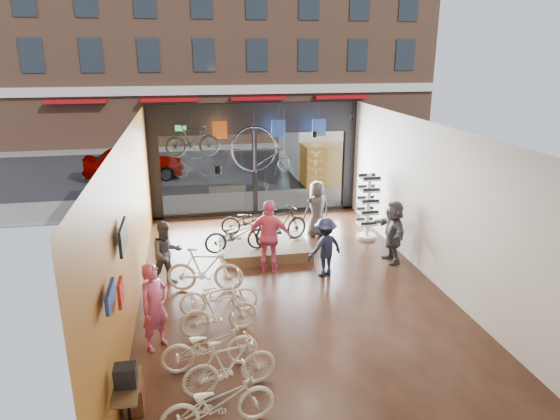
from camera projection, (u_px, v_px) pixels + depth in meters
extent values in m
cube|color=black|center=(291.00, 290.00, 11.84)|extent=(7.00, 12.00, 0.04)
cube|color=black|center=(292.00, 128.00, 10.68)|extent=(7.00, 12.00, 0.04)
cube|color=olive|center=(130.00, 223.00, 10.63)|extent=(0.04, 12.00, 3.80)
cube|color=beige|center=(436.00, 205.00, 11.88)|extent=(0.04, 12.00, 3.80)
cube|color=beige|center=(402.00, 376.00, 5.62)|extent=(7.00, 0.04, 3.80)
cube|color=#198C26|center=(181.00, 128.00, 15.99)|extent=(0.35, 0.06, 0.18)
cube|color=black|center=(231.00, 161.00, 25.88)|extent=(30.00, 18.00, 0.02)
cube|color=slate|center=(251.00, 202.00, 18.56)|extent=(30.00, 2.40, 0.12)
cube|color=slate|center=(225.00, 146.00, 29.60)|extent=(30.00, 2.00, 0.12)
cube|color=brown|center=(218.00, 23.00, 29.84)|extent=(26.00, 5.00, 14.00)
imported|color=gray|center=(134.00, 162.00, 22.04)|extent=(4.27, 1.72, 1.46)
imported|color=beige|center=(218.00, 402.00, 7.34)|extent=(1.83, 0.89, 0.92)
imported|color=beige|center=(230.00, 365.00, 8.17)|extent=(1.68, 0.78, 0.97)
imported|color=beige|center=(210.00, 346.00, 8.77)|extent=(1.75, 0.71, 0.90)
imported|color=beige|center=(219.00, 312.00, 9.86)|extent=(1.63, 0.69, 0.95)
imported|color=beige|center=(219.00, 295.00, 10.63)|extent=(1.69, 0.62, 0.88)
imported|color=beige|center=(205.00, 270.00, 11.62)|extent=(1.86, 0.85, 1.08)
cube|color=brown|center=(264.00, 248.00, 13.94)|extent=(2.40, 1.80, 0.30)
imported|color=black|center=(237.00, 235.00, 13.21)|extent=(1.79, 0.80, 0.91)
imported|color=black|center=(281.00, 225.00, 13.73)|extent=(1.78, 1.20, 1.04)
imported|color=black|center=(250.00, 221.00, 14.37)|extent=(1.72, 0.83, 0.87)
imported|color=#CC4C72|center=(155.00, 307.00, 9.29)|extent=(0.73, 0.73, 1.71)
imported|color=#3F3F44|center=(167.00, 254.00, 11.88)|extent=(0.95, 0.86, 1.59)
imported|color=#CC4C72|center=(270.00, 237.00, 12.55)|extent=(1.20, 0.84, 1.89)
imported|color=#161C33|center=(325.00, 247.00, 12.38)|extent=(1.12, 0.88, 1.52)
imported|color=#3F3F44|center=(317.00, 209.00, 15.06)|extent=(0.94, 0.73, 1.71)
imported|color=#3F3F44|center=(393.00, 232.00, 13.19)|extent=(0.52, 1.57, 1.69)
imported|color=black|center=(192.00, 140.00, 14.51)|extent=(1.60, 0.53, 0.95)
cube|color=#CC5919|center=(220.00, 130.00, 15.57)|extent=(0.45, 0.03, 0.55)
cube|color=#1E3F99|center=(278.00, 129.00, 15.90)|extent=(0.45, 0.03, 0.55)
cube|color=#1E3F99|center=(319.00, 127.00, 16.13)|extent=(0.45, 0.03, 0.55)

